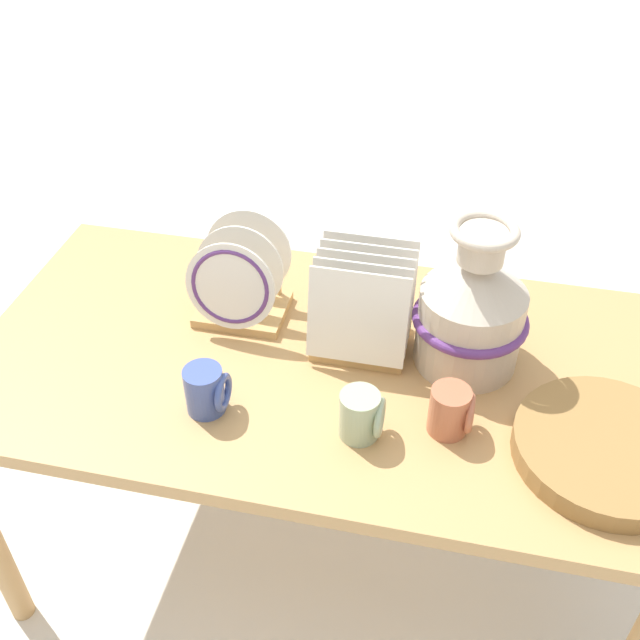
% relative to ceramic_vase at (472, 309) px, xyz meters
% --- Properties ---
extents(ground_plane, '(14.00, 14.00, 0.00)m').
position_rel_ceramic_vase_xyz_m(ground_plane, '(-0.31, -0.07, -0.85)').
color(ground_plane, silver).
extents(display_table, '(1.52, 0.79, 0.71)m').
position_rel_ceramic_vase_xyz_m(display_table, '(-0.31, -0.07, -0.22)').
color(display_table, tan).
rests_on(display_table, ground_plane).
extents(ceramic_vase, '(0.24, 0.24, 0.34)m').
position_rel_ceramic_vase_xyz_m(ceramic_vase, '(0.00, 0.00, 0.00)').
color(ceramic_vase, beige).
rests_on(ceramic_vase, display_table).
extents(dish_rack_round_plates, '(0.20, 0.18, 0.23)m').
position_rel_ceramic_vase_xyz_m(dish_rack_round_plates, '(-0.51, 0.04, -0.06)').
color(dish_rack_round_plates, tan).
rests_on(dish_rack_round_plates, display_table).
extents(dish_rack_square_plates, '(0.21, 0.18, 0.23)m').
position_rel_ceramic_vase_xyz_m(dish_rack_square_plates, '(-0.23, -0.00, -0.05)').
color(dish_rack_square_plates, tan).
rests_on(dish_rack_square_plates, display_table).
extents(wicker_charger_stack, '(0.35, 0.35, 0.04)m').
position_rel_ceramic_vase_xyz_m(wicker_charger_stack, '(0.28, -0.22, -0.12)').
color(wicker_charger_stack, olive).
rests_on(wicker_charger_stack, display_table).
extents(mug_cobalt_glaze, '(0.09, 0.08, 0.10)m').
position_rel_ceramic_vase_xyz_m(mug_cobalt_glaze, '(-0.49, -0.26, -0.09)').
color(mug_cobalt_glaze, '#42569E').
rests_on(mug_cobalt_glaze, display_table).
extents(mug_terracotta_glaze, '(0.09, 0.08, 0.10)m').
position_rel_ceramic_vase_xyz_m(mug_terracotta_glaze, '(-0.01, -0.21, -0.09)').
color(mug_terracotta_glaze, '#B76647').
rests_on(mug_terracotta_glaze, display_table).
extents(mug_sage_glaze, '(0.09, 0.08, 0.10)m').
position_rel_ceramic_vase_xyz_m(mug_sage_glaze, '(-0.18, -0.26, -0.09)').
color(mug_sage_glaze, '#9EB28E').
rests_on(mug_sage_glaze, display_table).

